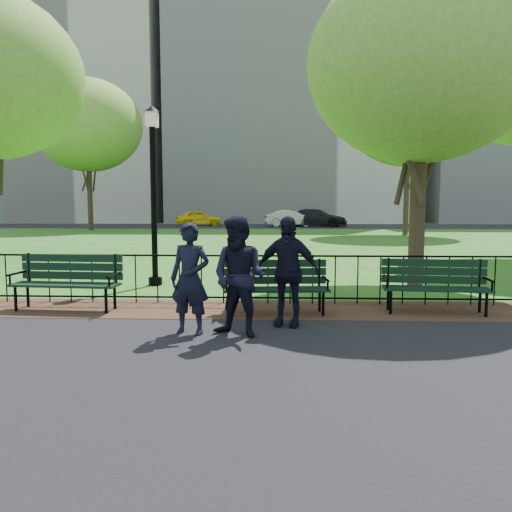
{
  "coord_description": "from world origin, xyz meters",
  "views": [
    {
      "loc": [
        0.74,
        -6.85,
        1.79
      ],
      "look_at": [
        0.41,
        1.5,
        0.93
      ],
      "focal_mm": 35.0,
      "sensor_mm": 36.0,
      "label": 1
    }
  ],
  "objects_px": {
    "park_bench_left_a": "(68,276)",
    "sedan_silver": "(290,218)",
    "park_bench_right_a": "(435,280)",
    "lamppost": "(153,189)",
    "tree_far_e": "(409,112)",
    "tree_near_e": "(422,64)",
    "sedan_dark": "(317,218)",
    "taxi": "(198,218)",
    "tree_far_w": "(88,125)",
    "person_left": "(190,279)",
    "park_bench_main": "(264,279)",
    "person_mid": "(239,277)",
    "person_right": "(287,271)"
  },
  "relations": [
    {
      "from": "park_bench_left_a",
      "to": "sedan_silver",
      "type": "xyz_separation_m",
      "value": [
        4.68,
        32.72,
        0.11
      ]
    },
    {
      "from": "park_bench_left_a",
      "to": "park_bench_right_a",
      "type": "relative_size",
      "value": 1.06
    },
    {
      "from": "lamppost",
      "to": "tree_far_e",
      "type": "height_order",
      "value": "tree_far_e"
    },
    {
      "from": "park_bench_right_a",
      "to": "tree_near_e",
      "type": "height_order",
      "value": "tree_near_e"
    },
    {
      "from": "lamppost",
      "to": "sedan_dark",
      "type": "bearing_deg",
      "value": 78.66
    },
    {
      "from": "lamppost",
      "to": "taxi",
      "type": "relative_size",
      "value": 1.01
    },
    {
      "from": "tree_far_w",
      "to": "person_left",
      "type": "distance_m",
      "value": 31.39
    },
    {
      "from": "park_bench_main",
      "to": "lamppost",
      "type": "xyz_separation_m",
      "value": [
        -2.5,
        2.95,
        1.55
      ]
    },
    {
      "from": "taxi",
      "to": "park_bench_right_a",
      "type": "bearing_deg",
      "value": 175.33
    },
    {
      "from": "park_bench_right_a",
      "to": "tree_near_e",
      "type": "xyz_separation_m",
      "value": [
        0.49,
        2.93,
        4.23
      ]
    },
    {
      "from": "tree_far_w",
      "to": "sedan_silver",
      "type": "bearing_deg",
      "value": 22.62
    },
    {
      "from": "park_bench_left_a",
      "to": "park_bench_right_a",
      "type": "height_order",
      "value": "park_bench_left_a"
    },
    {
      "from": "tree_near_e",
      "to": "sedan_dark",
      "type": "relative_size",
      "value": 1.39
    },
    {
      "from": "tree_near_e",
      "to": "sedan_dark",
      "type": "xyz_separation_m",
      "value": [
        0.22,
        29.85,
        -4.05
      ]
    },
    {
      "from": "sedan_dark",
      "to": "tree_far_e",
      "type": "bearing_deg",
      "value": -141.32
    },
    {
      "from": "sedan_silver",
      "to": "tree_near_e",
      "type": "bearing_deg",
      "value": 174.31
    },
    {
      "from": "taxi",
      "to": "park_bench_main",
      "type": "bearing_deg",
      "value": 170.76
    },
    {
      "from": "person_mid",
      "to": "tree_near_e",
      "type": "bearing_deg",
      "value": 75.57
    },
    {
      "from": "park_bench_main",
      "to": "person_left",
      "type": "bearing_deg",
      "value": -132.37
    },
    {
      "from": "lamppost",
      "to": "person_mid",
      "type": "height_order",
      "value": "lamppost"
    },
    {
      "from": "tree_near_e",
      "to": "tree_far_e",
      "type": "relative_size",
      "value": 0.67
    },
    {
      "from": "person_right",
      "to": "lamppost",
      "type": "bearing_deg",
      "value": 142.92
    },
    {
      "from": "person_left",
      "to": "tree_near_e",
      "type": "bearing_deg",
      "value": 57.83
    },
    {
      "from": "person_left",
      "to": "park_bench_main",
      "type": "bearing_deg",
      "value": 63.97
    },
    {
      "from": "lamppost",
      "to": "tree_far_w",
      "type": "xyz_separation_m",
      "value": [
        -10.46,
        24.06,
        5.16
      ]
    },
    {
      "from": "lamppost",
      "to": "park_bench_main",
      "type": "bearing_deg",
      "value": -49.76
    },
    {
      "from": "tree_far_e",
      "to": "park_bench_main",
      "type": "bearing_deg",
      "value": -109.74
    },
    {
      "from": "tree_far_w",
      "to": "person_right",
      "type": "distance_m",
      "value": 31.44
    },
    {
      "from": "park_bench_main",
      "to": "taxi",
      "type": "bearing_deg",
      "value": 96.04
    },
    {
      "from": "park_bench_main",
      "to": "person_left",
      "type": "height_order",
      "value": "person_left"
    },
    {
      "from": "person_right",
      "to": "taxi",
      "type": "relative_size",
      "value": 0.42
    },
    {
      "from": "park_bench_right_a",
      "to": "taxi",
      "type": "height_order",
      "value": "taxi"
    },
    {
      "from": "person_mid",
      "to": "park_bench_main",
      "type": "bearing_deg",
      "value": 101.75
    },
    {
      "from": "person_right",
      "to": "sedan_dark",
      "type": "height_order",
      "value": "person_right"
    },
    {
      "from": "person_right",
      "to": "park_bench_left_a",
      "type": "bearing_deg",
      "value": -179.87
    },
    {
      "from": "park_bench_main",
      "to": "person_left",
      "type": "xyz_separation_m",
      "value": [
        -0.98,
        -1.26,
        0.2
      ]
    },
    {
      "from": "taxi",
      "to": "sedan_silver",
      "type": "height_order",
      "value": "sedan_silver"
    },
    {
      "from": "tree_far_w",
      "to": "sedan_dark",
      "type": "xyz_separation_m",
      "value": [
        16.49,
        6.02,
        -6.57
      ]
    },
    {
      "from": "person_right",
      "to": "sedan_dark",
      "type": "relative_size",
      "value": 0.33
    },
    {
      "from": "sedan_silver",
      "to": "person_left",
      "type": "bearing_deg",
      "value": 166.65
    },
    {
      "from": "person_mid",
      "to": "park_bench_right_a",
      "type": "bearing_deg",
      "value": 51.49
    },
    {
      "from": "park_bench_left_a",
      "to": "taxi",
      "type": "relative_size",
      "value": 0.47
    },
    {
      "from": "park_bench_main",
      "to": "person_right",
      "type": "bearing_deg",
      "value": -68.52
    },
    {
      "from": "person_left",
      "to": "tree_far_e",
      "type": "bearing_deg",
      "value": 80.95
    },
    {
      "from": "tree_far_e",
      "to": "person_left",
      "type": "height_order",
      "value": "tree_far_e"
    },
    {
      "from": "tree_near_e",
      "to": "sedan_silver",
      "type": "height_order",
      "value": "tree_near_e"
    },
    {
      "from": "person_left",
      "to": "person_right",
      "type": "distance_m",
      "value": 1.44
    },
    {
      "from": "lamppost",
      "to": "taxi",
      "type": "height_order",
      "value": "lamppost"
    },
    {
      "from": "lamppost",
      "to": "sedan_dark",
      "type": "distance_m",
      "value": 30.71
    },
    {
      "from": "person_right",
      "to": "sedan_silver",
      "type": "bearing_deg",
      "value": 103.42
    }
  ]
}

